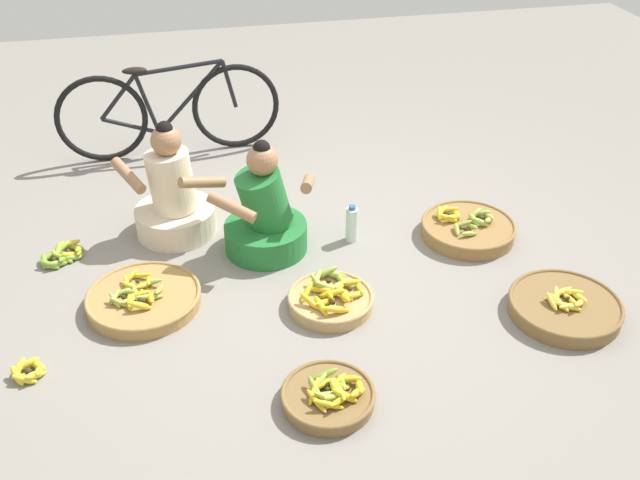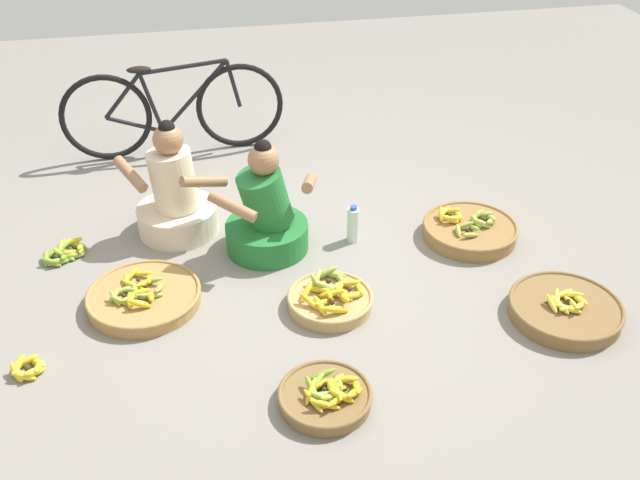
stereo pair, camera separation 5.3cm
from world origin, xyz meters
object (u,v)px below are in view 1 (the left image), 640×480
Objects in this scene: banana_basket_front_left at (329,396)px; banana_basket_back_center at (331,299)px; banana_basket_mid_right at (565,307)px; vendor_woman_front at (265,217)px; loose_bananas_front_right at (29,371)px; vendor_woman_behind at (173,199)px; banana_basket_near_vendor at (143,298)px; banana_basket_back_right at (468,228)px; water_bottle at (352,224)px; bicycle_leaning at (169,111)px; loose_bananas_back_left at (63,254)px.

banana_basket_front_left is 0.94× the size of banana_basket_back_center.
banana_basket_mid_right is 1.28× the size of banana_basket_back_center.
vendor_woman_front is 1.62m from loose_bananas_front_right.
banana_basket_front_left is 1.52m from loose_bananas_front_right.
vendor_woman_front reaches higher than banana_basket_front_left.
banana_basket_front_left is at bearing -19.43° from loose_bananas_front_right.
vendor_woman_behind is 0.80m from banana_basket_near_vendor.
banana_basket_back_right is (-0.22, 0.87, 0.01)m from banana_basket_mid_right.
water_bottle is at bearing 71.27° from banana_basket_front_left.
bicycle_leaning is 2.32m from banana_basket_back_center.
banana_basket_back_right is at bearing -5.83° from vendor_woman_front.
vendor_woman_behind is at bearing 56.48° from loose_bananas_front_right.
vendor_woman_behind is 1.46m from loose_bananas_front_right.
banana_basket_near_vendor is at bearing -162.94° from water_bottle.
bicycle_leaning reaches higher than banana_basket_front_left.
water_bottle is at bearing 134.50° from banana_basket_mid_right.
banana_basket_back_right reaches higher than loose_bananas_back_left.
bicycle_leaning reaches higher than loose_bananas_front_right.
loose_bananas_front_right is at bearing -94.96° from loose_bananas_back_left.
banana_basket_back_right is (1.04, 0.53, 0.00)m from banana_basket_back_center.
banana_basket_back_right is 2.75m from loose_bananas_front_right.
loose_bananas_back_left is at bearing 151.65° from banana_basket_back_center.
vendor_woman_front reaches higher than loose_bananas_back_left.
banana_basket_mid_right is 1.39m from water_bottle.
banana_basket_mid_right is 1.02× the size of banana_basket_back_right.
banana_basket_mid_right is 3.20× the size of loose_bananas_front_right.
vendor_woman_front is 0.74m from banana_basket_back_center.
vendor_woman_behind is 1.26× the size of banana_basket_mid_right.
loose_bananas_back_left is at bearing 174.42° from water_bottle.
banana_basket_near_vendor is at bearing -97.76° from bicycle_leaning.
banana_basket_back_center is at bearing -70.34° from bicycle_leaning.
loose_bananas_back_left is (-1.25, 0.16, -0.21)m from vendor_woman_front.
banana_basket_front_left is at bearing -48.30° from banana_basket_near_vendor.
vendor_woman_behind is 1.29× the size of banana_basket_back_right.
loose_bananas_back_left is (-2.78, 1.17, -0.02)m from banana_basket_mid_right.
banana_basket_near_vendor is 1.33× the size of banana_basket_back_center.
vendor_woman_front is 1.24× the size of banana_basket_back_right.
vendor_woman_behind is (-0.55, 0.32, 0.01)m from vendor_woman_front.
vendor_woman_behind is 0.76m from loose_bananas_back_left.
vendor_woman_behind is at bearing 110.37° from banana_basket_front_left.
loose_bananas_back_left is at bearing 173.49° from banana_basket_back_right.
water_bottle is (0.29, 0.64, 0.07)m from banana_basket_back_center.
banana_basket_near_vendor is 1.29m from banana_basket_front_left.
bicycle_leaning is at bearing 61.00° from loose_bananas_back_left.
bicycle_leaning is at bearing 88.14° from vendor_woman_behind.
banana_basket_back_right is at bearing 15.80° from loose_bananas_front_right.
banana_basket_back_center is 0.80× the size of banana_basket_back_right.
banana_basket_front_left is at bearing -108.73° from water_bottle.
vendor_woman_front reaches higher than banana_basket_near_vendor.
bicycle_leaning is 3.71× the size of banana_basket_front_left.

